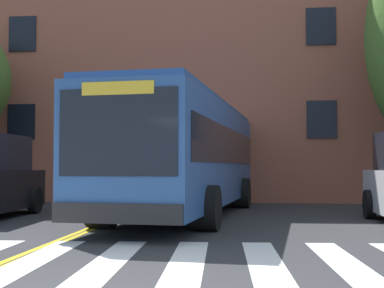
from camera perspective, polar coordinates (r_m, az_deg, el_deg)
The scene contains 6 objects.
crosswalk at distance 8.03m, azimuth -4.63°, elevation -12.29°, with size 8.59×4.26×0.01m.
lane_line_yellow_inner at distance 22.11m, azimuth -3.40°, elevation -5.95°, with size 0.12×36.00×0.01m, color gold.
lane_line_yellow_outer at distance 22.08m, azimuth -2.98°, elevation -5.95°, with size 0.12×36.00×0.01m, color gold.
city_bus at distance 15.30m, azimuth -0.36°, elevation -1.11°, with size 3.78×12.17×3.15m.
car_navy_behind_bus at distance 24.91m, azimuth 0.89°, elevation -3.68°, with size 2.29×4.50×1.81m.
building_facade at distance 24.73m, azimuth -1.29°, elevation 8.96°, with size 43.42×8.01×12.47m.
Camera 1 is at (1.85, -5.04, 1.39)m, focal length 50.00 mm.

